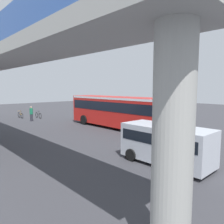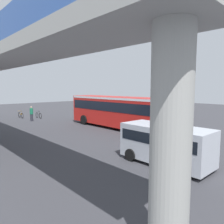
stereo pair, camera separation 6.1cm
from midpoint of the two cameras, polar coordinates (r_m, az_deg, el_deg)
name	(u,v)px [view 1 (the left image)]	position (r m, az deg, el deg)	size (l,w,h in m)	color
ground	(107,126)	(22.93, -1.41, -3.73)	(80.00, 80.00, 0.00)	#38383D
city_bus	(115,109)	(21.83, 0.84, 0.75)	(11.54, 2.85, 3.15)	red
parked_van	(166,142)	(11.84, 13.92, -7.77)	(4.80, 2.17, 2.05)	#B7BCC6
bicycle_black	(38,115)	(30.50, -18.94, -0.83)	(1.77, 0.44, 0.96)	black
bicycle_orange	(20,115)	(31.45, -23.09, -0.79)	(1.77, 0.44, 0.96)	black
pedestrian	(31,114)	(27.99, -20.62, -0.46)	(0.38, 0.38, 1.79)	#2D2D38
traffic_sign	(88,103)	(30.49, -6.45, 2.34)	(0.08, 0.60, 2.80)	slate
lane_dash_leftmost	(173,130)	(21.51, 15.76, -4.65)	(2.00, 0.20, 0.01)	silver
lane_dash_left	(141,125)	(23.79, 7.49, -3.41)	(2.00, 0.20, 0.01)	silver
lane_dash_centre	(115,121)	(26.48, 0.80, -2.35)	(2.00, 0.20, 0.01)	silver
lane_dash_right	(95,118)	(29.47, -4.58, -1.47)	(2.00, 0.20, 0.01)	silver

